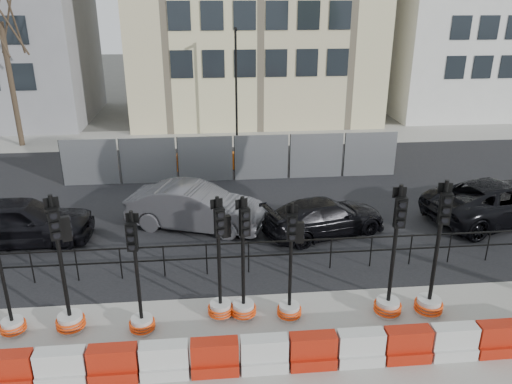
{
  "coord_description": "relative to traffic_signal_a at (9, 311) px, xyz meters",
  "views": [
    {
      "loc": [
        -1.0,
        -11.35,
        7.52
      ],
      "look_at": [
        0.39,
        3.0,
        1.81
      ],
      "focal_mm": 35.0,
      "sensor_mm": 36.0,
      "label": 1
    }
  ],
  "objects": [
    {
      "name": "traffic_signal_c",
      "position": [
        3.05,
        -0.22,
        0.02
      ],
      "size": [
        0.62,
        0.62,
        3.15
      ],
      "rotation": [
        0.0,
        0.0,
        -0.12
      ],
      "color": "silver",
      "rests_on": "ground"
    },
    {
      "name": "car_c",
      "position": [
        8.56,
        4.56,
        -0.02
      ],
      "size": [
        4.12,
        5.2,
        1.22
      ],
      "primitive_type": "imported",
      "rotation": [
        0.0,
        0.0,
        1.87
      ],
      "color": "black",
      "rests_on": "ground"
    },
    {
      "name": "lamp_post_far",
      "position": [
        6.31,
        16.01,
        2.59
      ],
      "size": [
        0.12,
        0.56,
        6.0
      ],
      "color": "black",
      "rests_on": "ground"
    },
    {
      "name": "sidewalk_far",
      "position": [
        5.81,
        17.03,
        -0.62
      ],
      "size": [
        40.0,
        4.0,
        0.02
      ],
      "primitive_type": "cube",
      "color": "gray",
      "rests_on": "ground"
    },
    {
      "name": "traffic_signal_f",
      "position": [
        6.64,
        -0.02,
        0.11
      ],
      "size": [
        0.61,
        0.61,
        3.11
      ],
      "rotation": [
        0.0,
        0.0,
        -0.06
      ],
      "color": "silver",
      "rests_on": "ground"
    },
    {
      "name": "traffic_signal_h",
      "position": [
        10.15,
        -0.19,
        0.12
      ],
      "size": [
        0.71,
        0.71,
        3.6
      ],
      "rotation": [
        0.0,
        0.0,
        -0.16
      ],
      "color": "silver",
      "rests_on": "ground"
    },
    {
      "name": "car_a",
      "position": [
        -1.33,
        4.83,
        0.14
      ],
      "size": [
        1.97,
        4.59,
        1.54
      ],
      "primitive_type": "imported",
      "rotation": [
        0.0,
        0.0,
        1.59
      ],
      "color": "black",
      "rests_on": "ground"
    },
    {
      "name": "traffic_signal_b",
      "position": [
        1.36,
        0.0,
        0.21
      ],
      "size": [
        0.69,
        0.69,
        3.51
      ],
      "rotation": [
        0.0,
        0.0,
        0.34
      ],
      "color": "silver",
      "rests_on": "ground"
    },
    {
      "name": "traffic_signal_a",
      "position": [
        0.0,
        0.0,
        0.0
      ],
      "size": [
        0.6,
        0.6,
        3.04
      ],
      "rotation": [
        0.0,
        0.0,
        -0.23
      ],
      "color": "silver",
      "rests_on": "ground"
    },
    {
      "name": "traffic_signal_g",
      "position": [
        9.11,
        -0.13,
        0.1
      ],
      "size": [
        0.69,
        0.69,
        3.51
      ],
      "rotation": [
        0.0,
        0.0,
        -0.05
      ],
      "color": "silver",
      "rests_on": "ground"
    },
    {
      "name": "barrier_row",
      "position": [
        5.81,
        -1.77,
        -0.26
      ],
      "size": [
        15.7,
        0.5,
        0.8
      ],
      "color": "#AF270E",
      "rests_on": "ground"
    },
    {
      "name": "traffic_signal_e",
      "position": [
        5.51,
        0.13,
        0.04
      ],
      "size": [
        0.64,
        0.64,
        3.25
      ],
      "rotation": [
        0.0,
        0.0,
        0.33
      ],
      "color": "silver",
      "rests_on": "ground"
    },
    {
      "name": "car_b",
      "position": [
        4.25,
        5.46,
        0.14
      ],
      "size": [
        4.43,
        5.62,
        1.53
      ],
      "primitive_type": "imported",
      "rotation": [
        0.0,
        0.0,
        1.25
      ],
      "color": "#434347",
      "rests_on": "ground"
    },
    {
      "name": "traffic_signal_d",
      "position": [
        4.95,
        0.21,
        0.14
      ],
      "size": [
        0.64,
        0.64,
        3.24
      ],
      "rotation": [
        0.0,
        0.0,
        0.31
      ],
      "color": "silver",
      "rests_on": "ground"
    },
    {
      "name": "heras_fencing",
      "position": [
        5.79,
        10.83,
        0.05
      ],
      "size": [
        14.33,
        1.72,
        2.0
      ],
      "color": "#94979C",
      "rests_on": "ground"
    },
    {
      "name": "road",
      "position": [
        5.81,
        8.03,
        -0.61
      ],
      "size": [
        40.0,
        14.0,
        0.03
      ],
      "primitive_type": "cube",
      "color": "black",
      "rests_on": "ground"
    },
    {
      "name": "ground",
      "position": [
        5.81,
        1.03,
        -0.63
      ],
      "size": [
        120.0,
        120.0,
        0.0
      ],
      "primitive_type": "plane",
      "color": "#51514C",
      "rests_on": "ground"
    },
    {
      "name": "car_d",
      "position": [
        14.89,
        5.02,
        0.11
      ],
      "size": [
        5.03,
        6.52,
        1.48
      ],
      "primitive_type": "imported",
      "rotation": [
        0.0,
        0.0,
        1.82
      ],
      "color": "black",
      "rests_on": "ground"
    },
    {
      "name": "kerb_railing",
      "position": [
        5.81,
        2.23,
        0.06
      ],
      "size": [
        18.0,
        0.04,
        1.0
      ],
      "color": "black",
      "rests_on": "ground"
    },
    {
      "name": "sidewalk_near",
      "position": [
        5.81,
        -1.97,
        -0.62
      ],
      "size": [
        40.0,
        6.0,
        0.02
      ],
      "primitive_type": "cube",
      "color": "gray",
      "rests_on": "ground"
    }
  ]
}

